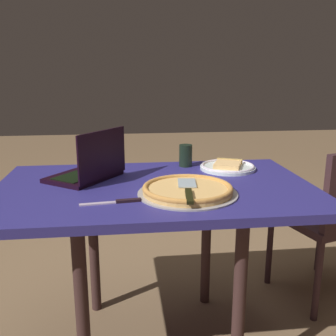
% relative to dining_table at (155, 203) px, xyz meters
% --- Properties ---
extents(dining_table, '(1.31, 0.80, 0.75)m').
position_rel_dining_table_xyz_m(dining_table, '(0.00, 0.00, 0.00)').
color(dining_table, navy).
rests_on(dining_table, ground_plane).
extents(laptop, '(0.36, 0.37, 0.22)m').
position_rel_dining_table_xyz_m(laptop, '(0.27, -0.12, 0.12)').
color(laptop, black).
rests_on(laptop, dining_table).
extents(pizza_plate, '(0.26, 0.26, 0.04)m').
position_rel_dining_table_xyz_m(pizza_plate, '(-0.37, -0.22, 0.09)').
color(pizza_plate, white).
rests_on(pizza_plate, dining_table).
extents(pizza_tray, '(0.38, 0.38, 0.04)m').
position_rel_dining_table_xyz_m(pizza_tray, '(-0.11, 0.13, 0.10)').
color(pizza_tray, '#9C9797').
rests_on(pizza_tray, dining_table).
extents(table_knife, '(0.22, 0.04, 0.01)m').
position_rel_dining_table_xyz_m(table_knife, '(0.15, 0.20, 0.08)').
color(table_knife, '#C4B0C5').
rests_on(table_knife, dining_table).
extents(drink_cup, '(0.06, 0.06, 0.11)m').
position_rel_dining_table_xyz_m(drink_cup, '(-0.18, -0.30, 0.13)').
color(drink_cup, black).
rests_on(drink_cup, dining_table).
extents(chair_near, '(0.51, 0.51, 0.85)m').
position_rel_dining_table_xyz_m(chair_near, '(-0.95, -0.23, -0.18)').
color(chair_near, '#352023').
rests_on(chair_near, ground_plane).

